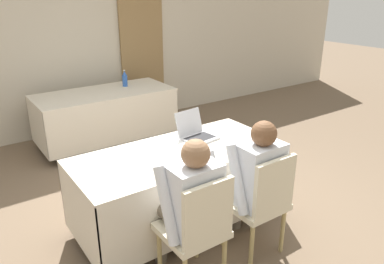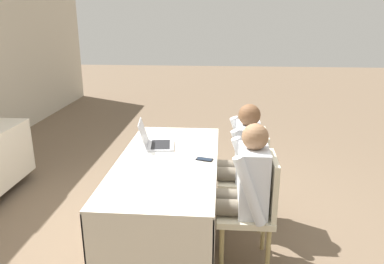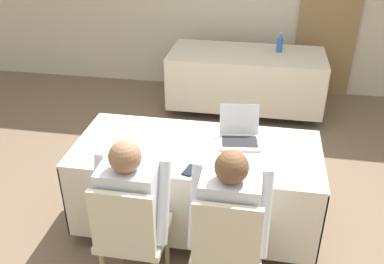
% 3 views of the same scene
% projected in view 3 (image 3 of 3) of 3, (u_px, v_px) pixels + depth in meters
% --- Properties ---
extents(ground_plane, '(24.00, 24.00, 0.00)m').
position_uv_depth(ground_plane, '(196.00, 224.00, 3.61)').
color(ground_plane, brown).
extents(conference_table_near, '(1.87, 0.85, 0.76)m').
position_uv_depth(conference_table_near, '(197.00, 167.00, 3.33)').
color(conference_table_near, beige).
rests_on(conference_table_near, ground_plane).
extents(conference_table_far, '(1.87, 0.85, 0.76)m').
position_uv_depth(conference_table_far, '(246.00, 67.00, 5.24)').
color(conference_table_far, beige).
rests_on(conference_table_far, ground_plane).
extents(laptop, '(0.35, 0.35, 0.25)m').
position_uv_depth(laptop, '(240.00, 135.00, 3.30)').
color(laptop, '#B7B7BC').
rests_on(laptop, conference_table_near).
extents(cell_phone, '(0.11, 0.15, 0.01)m').
position_uv_depth(cell_phone, '(190.00, 170.00, 2.96)').
color(cell_phone, black).
rests_on(cell_phone, conference_table_near).
extents(paper_beside_laptop, '(0.31, 0.36, 0.00)m').
position_uv_depth(paper_beside_laptop, '(292.00, 157.00, 3.12)').
color(paper_beside_laptop, white).
rests_on(paper_beside_laptop, conference_table_near).
extents(paper_centre_table, '(0.26, 0.33, 0.00)m').
position_uv_depth(paper_centre_table, '(182.00, 156.00, 3.13)').
color(paper_centre_table, white).
rests_on(paper_centre_table, conference_table_near).
extents(paper_left_edge, '(0.26, 0.33, 0.00)m').
position_uv_depth(paper_left_edge, '(212.00, 140.00, 3.34)').
color(paper_left_edge, white).
rests_on(paper_left_edge, conference_table_near).
extents(water_bottle, '(0.07, 0.07, 0.24)m').
position_uv_depth(water_bottle, '(280.00, 43.00, 5.14)').
color(water_bottle, '#2D5BB7').
rests_on(water_bottle, conference_table_far).
extents(chair_near_left, '(0.44, 0.44, 0.92)m').
position_uv_depth(chair_near_left, '(130.00, 232.00, 2.78)').
color(chair_near_left, tan).
rests_on(chair_near_left, ground_plane).
extents(chair_near_right, '(0.44, 0.44, 0.92)m').
position_uv_depth(chair_near_right, '(227.00, 244.00, 2.68)').
color(chair_near_right, tan).
rests_on(chair_near_right, ground_plane).
extents(person_checkered_shirt, '(0.50, 0.52, 1.18)m').
position_uv_depth(person_checkered_shirt, '(133.00, 203.00, 2.79)').
color(person_checkered_shirt, '#665B4C').
rests_on(person_checkered_shirt, ground_plane).
extents(person_white_shirt, '(0.50, 0.52, 1.18)m').
position_uv_depth(person_white_shirt, '(230.00, 214.00, 2.69)').
color(person_white_shirt, '#665B4C').
rests_on(person_white_shirt, ground_plane).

